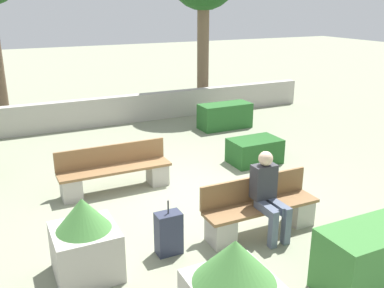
{
  "coord_description": "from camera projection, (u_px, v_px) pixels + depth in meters",
  "views": [
    {
      "loc": [
        -3.3,
        -6.54,
        3.51
      ],
      "look_at": [
        0.1,
        0.5,
        0.9
      ],
      "focal_mm": 40.0,
      "sensor_mm": 36.0,
      "label": 1
    }
  ],
  "objects": [
    {
      "name": "perimeter_wall",
      "position": [
        114.0,
        110.0,
        12.8
      ],
      "size": [
        13.25,
        0.3,
        0.83
      ],
      "color": "#ADA89E",
      "rests_on": "ground_plane"
    },
    {
      "name": "bench_left_side",
      "position": [
        115.0,
        173.0,
        8.28
      ],
      "size": [
        2.18,
        0.48,
        0.87
      ],
      "rotation": [
        0.0,
        0.0,
        0.07
      ],
      "color": "brown",
      "rests_on": "ground_plane"
    },
    {
      "name": "suitcase",
      "position": [
        169.0,
        233.0,
        6.19
      ],
      "size": [
        0.37,
        0.24,
        0.84
      ],
      "color": "#282D42",
      "rests_on": "ground_plane"
    },
    {
      "name": "planter_corner_left",
      "position": [
        85.0,
        240.0,
        5.64
      ],
      "size": [
        0.84,
        0.84,
        1.13
      ],
      "color": "#ADA89E",
      "rests_on": "ground_plane"
    },
    {
      "name": "hedge_block_near_left",
      "position": [
        225.0,
        116.0,
        12.39
      ],
      "size": [
        1.51,
        0.66,
        0.72
      ],
      "color": "#286028",
      "rests_on": "ground_plane"
    },
    {
      "name": "hedge_block_near_right",
      "position": [
        255.0,
        151.0,
        9.73
      ],
      "size": [
        1.14,
        0.74,
        0.56
      ],
      "color": "#235623",
      "rests_on": "ground_plane"
    },
    {
      "name": "person_seated_man",
      "position": [
        268.0,
        191.0,
        6.54
      ],
      "size": [
        0.38,
        0.64,
        1.36
      ],
      "color": "#515B70",
      "rests_on": "ground_plane"
    },
    {
      "name": "hedge_block_mid_right",
      "position": [
        370.0,
        259.0,
        5.41
      ],
      "size": [
        1.35,
        0.71,
        0.84
      ],
      "color": "#3D7A38",
      "rests_on": "ground_plane"
    },
    {
      "name": "bench_front",
      "position": [
        260.0,
        212.0,
        6.78
      ],
      "size": [
        1.94,
        0.48,
        0.87
      ],
      "color": "brown",
      "rests_on": "ground_plane"
    },
    {
      "name": "ground_plane",
      "position": [
        199.0,
        197.0,
        8.06
      ],
      "size": [
        60.0,
        60.0,
        0.0
      ],
      "primitive_type": "plane",
      "color": "gray"
    }
  ]
}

